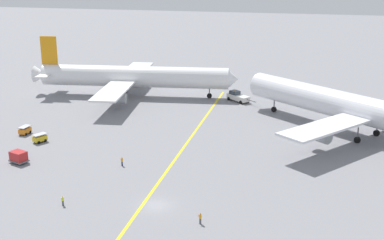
# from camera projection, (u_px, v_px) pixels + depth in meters

# --- Properties ---
(ground_plane) EXTENTS (600.00, 600.00, 0.00)m
(ground_plane) POSITION_uv_depth(u_px,v_px,m) (156.00, 205.00, 75.92)
(ground_plane) COLOR gray
(taxiway_stripe) EXTENTS (1.63, 120.00, 0.01)m
(taxiway_stripe) POSITION_uv_depth(u_px,v_px,m) (162.00, 177.00, 85.68)
(taxiway_stripe) COLOR yellow
(taxiway_stripe) RESTS_ON ground
(airliner_at_gate_left) EXTENTS (55.44, 46.59, 15.67)m
(airliner_at_gate_left) POSITION_uv_depth(u_px,v_px,m) (133.00, 77.00, 135.96)
(airliner_at_gate_left) COLOR white
(airliner_at_gate_left) RESTS_ON ground
(airliner_being_pushed) EXTENTS (50.67, 42.16, 16.31)m
(airliner_being_pushed) POSITION_uv_depth(u_px,v_px,m) (356.00, 109.00, 104.67)
(airliner_being_pushed) COLOR silver
(airliner_being_pushed) RESTS_ON ground
(pushback_tug) EXTENTS (8.31, 7.02, 2.87)m
(pushback_tug) POSITION_uv_depth(u_px,v_px,m) (238.00, 97.00, 131.97)
(pushback_tug) COLOR white
(pushback_tug) RESTS_ON ground
(gse_baggage_cart_trailing) EXTENTS (2.69, 3.15, 1.71)m
(gse_baggage_cart_trailing) POSITION_uv_depth(u_px,v_px,m) (40.00, 138.00, 102.14)
(gse_baggage_cart_trailing) COLOR gold
(gse_baggage_cart_trailing) RESTS_ON ground
(gse_baggage_cart_near_cluster) EXTENTS (1.80, 2.85, 1.71)m
(gse_baggage_cart_near_cluster) POSITION_uv_depth(u_px,v_px,m) (25.00, 130.00, 106.90)
(gse_baggage_cart_near_cluster) COLOR orange
(gse_baggage_cart_near_cluster) RESTS_ON ground
(gse_container_dolly_flat) EXTENTS (3.76, 3.16, 2.15)m
(gse_container_dolly_flat) POSITION_uv_depth(u_px,v_px,m) (19.00, 157.00, 91.60)
(gse_container_dolly_flat) COLOR slate
(gse_container_dolly_flat) RESTS_ON ground
(ground_crew_marshaller_foreground) EXTENTS (0.46, 0.36, 1.68)m
(ground_crew_marshaller_foreground) POSITION_uv_depth(u_px,v_px,m) (200.00, 218.00, 70.31)
(ground_crew_marshaller_foreground) COLOR #4C4C51
(ground_crew_marshaller_foreground) RESTS_ON ground
(ground_crew_ramp_agent_by_cones) EXTENTS (0.36, 0.36, 1.57)m
(ground_crew_ramp_agent_by_cones) POSITION_uv_depth(u_px,v_px,m) (63.00, 201.00, 75.62)
(ground_crew_ramp_agent_by_cones) COLOR #4C4C51
(ground_crew_ramp_agent_by_cones) RESTS_ON ground
(ground_crew_wing_walker_right) EXTENTS (0.47, 0.36, 1.63)m
(ground_crew_wing_walker_right) POSITION_uv_depth(u_px,v_px,m) (122.00, 161.00, 90.32)
(ground_crew_wing_walker_right) COLOR #2D3351
(ground_crew_wing_walker_right) RESTS_ON ground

